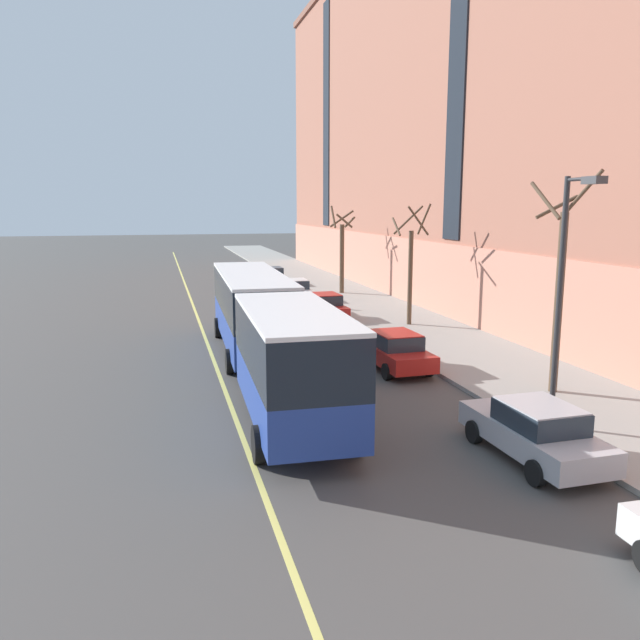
{
  "coord_description": "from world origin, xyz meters",
  "views": [
    {
      "loc": [
        -4.21,
        -19.21,
        6.56
      ],
      "look_at": [
        2.3,
        5.88,
        1.8
      ],
      "focal_mm": 35.0,
      "sensor_mm": 36.0,
      "label": 1
    }
  ],
  "objects": [
    {
      "name": "lane_centerline",
      "position": [
        -2.09,
        3.0,
        0.0
      ],
      "size": [
        0.16,
        140.0,
        0.01
      ],
      "primitive_type": "cube",
      "color": "#E0D66B",
      "rests_on": "ground"
    },
    {
      "name": "parked_car_silver_6",
      "position": [
        5.09,
        -5.68,
        0.78
      ],
      "size": [
        2.1,
        4.66,
        1.56
      ],
      "color": "#B7B7BC",
      "rests_on": "ground"
    },
    {
      "name": "city_bus",
      "position": [
        -0.39,
        3.94,
        2.11
      ],
      "size": [
        3.37,
        19.53,
        3.65
      ],
      "color": "navy",
      "rests_on": "ground"
    },
    {
      "name": "parked_car_red_5",
      "position": [
        5.07,
        15.42,
        0.78
      ],
      "size": [
        2.01,
        4.49,
        1.56
      ],
      "color": "#B21E19",
      "rests_on": "ground"
    },
    {
      "name": "street_lamp",
      "position": [
        6.8,
        -4.16,
        4.54
      ],
      "size": [
        0.36,
        1.48,
        7.21
      ],
      "color": "#2D2D30",
      "rests_on": "sidewalk"
    },
    {
      "name": "street_tree_far_uptown",
      "position": [
        9.01,
        12.17,
        3.44
      ],
      "size": [
        1.94,
        1.77,
        6.52
      ],
      "color": "brown",
      "rests_on": "sidewalk"
    },
    {
      "name": "parked_car_white_7",
      "position": [
        4.95,
        22.84,
        0.78
      ],
      "size": [
        1.97,
        4.55,
        1.56
      ],
      "color": "silver",
      "rests_on": "ground"
    },
    {
      "name": "street_tree_mid_block",
      "position": [
        9.0,
        -0.83,
        3.8
      ],
      "size": [
        1.87,
        1.84,
        7.6
      ],
      "color": "brown",
      "rests_on": "sidewalk"
    },
    {
      "name": "sidewalk",
      "position": [
        9.18,
        3.0,
        0.07
      ],
      "size": [
        5.96,
        160.0,
        0.15
      ],
      "primitive_type": "cube",
      "color": "#9E9B93",
      "rests_on": "ground"
    },
    {
      "name": "parked_car_darkgray_3",
      "position": [
        4.92,
        31.77,
        0.78
      ],
      "size": [
        1.96,
        4.36,
        1.56
      ],
      "color": "#4C4C51",
      "rests_on": "ground"
    },
    {
      "name": "ground_plane",
      "position": [
        0.0,
        0.0,
        0.0
      ],
      "size": [
        260.0,
        260.0,
        0.0
      ],
      "primitive_type": "plane",
      "color": "#4C4947"
    },
    {
      "name": "parked_car_red_2",
      "position": [
        4.89,
        3.9,
        0.78
      ],
      "size": [
        2.1,
        4.77,
        1.56
      ],
      "color": "#B21E19",
      "rests_on": "ground"
    },
    {
      "name": "street_tree_far_downtown",
      "position": [
        9.0,
        25.21,
        3.32
      ],
      "size": [
        1.89,
        1.82,
        6.41
      ],
      "color": "brown",
      "rests_on": "sidewalk"
    },
    {
      "name": "fire_hydrant",
      "position": [
        6.7,
        17.96,
        0.49
      ],
      "size": [
        0.42,
        0.24,
        0.72
      ],
      "color": "red",
      "rests_on": "sidewalk"
    }
  ]
}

